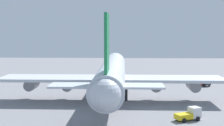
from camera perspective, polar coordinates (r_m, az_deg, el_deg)
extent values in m
plane|color=gray|center=(80.77, 0.00, -6.42)|extent=(242.36, 242.36, 0.00)
cylinder|color=silver|center=(79.65, 0.00, -1.84)|extent=(54.64, 6.51, 6.51)
sphere|color=silver|center=(106.77, 0.59, 0.10)|extent=(6.38, 6.38, 6.38)
sphere|color=silver|center=(52.73, -1.20, -5.77)|extent=(5.53, 5.53, 5.53)
cube|color=#1E7F47|center=(56.06, -0.95, 3.63)|extent=(7.65, 0.50, 10.41)
cube|color=silver|center=(55.70, 4.34, -4.14)|extent=(4.92, 9.76, 0.36)
cube|color=silver|center=(56.29, -6.28, -4.06)|extent=(4.92, 9.76, 0.36)
cube|color=silver|center=(77.85, 10.67, -2.84)|extent=(9.29, 25.13, 0.70)
cube|color=silver|center=(79.02, -10.67, -2.72)|extent=(9.29, 25.13, 0.70)
cylinder|color=gray|center=(78.64, 7.82, -3.98)|extent=(5.20, 2.73, 2.73)
cylinder|color=gray|center=(80.07, 14.47, -3.93)|extent=(5.20, 2.73, 2.73)
cylinder|color=gray|center=(79.51, -7.83, -3.87)|extent=(5.20, 2.73, 2.73)
cylinder|color=gray|center=(81.65, -14.28, -3.74)|extent=(5.20, 2.73, 2.73)
cylinder|color=black|center=(97.64, 0.41, -3.32)|extent=(0.70, 0.70, 3.25)
cylinder|color=black|center=(77.70, 2.57, -5.69)|extent=(0.70, 0.70, 3.25)
cylinder|color=black|center=(77.99, -2.72, -5.64)|extent=(0.70, 0.70, 3.25)
cube|color=silver|center=(110.48, -1.17, -2.40)|extent=(2.10, 2.37, 1.82)
cube|color=white|center=(108.32, -1.73, -2.70)|extent=(3.92, 3.10, 1.35)
cylinder|color=black|center=(109.99, -0.71, -2.92)|extent=(0.91, 0.58, 0.87)
cylinder|color=black|center=(110.90, -1.71, -2.85)|extent=(0.91, 0.58, 0.87)
cylinder|color=black|center=(107.26, -1.39, -3.14)|extent=(0.91, 0.58, 0.87)
cylinder|color=black|center=(108.19, -2.42, -3.07)|extent=(0.91, 0.58, 0.87)
cube|color=silver|center=(63.87, 14.68, -8.58)|extent=(2.61, 2.58, 2.03)
cube|color=yellow|center=(62.52, 12.80, -9.35)|extent=(3.16, 3.72, 0.98)
cylinder|color=black|center=(63.29, 15.26, -9.68)|extent=(0.61, 0.87, 0.83)
cylinder|color=black|center=(64.95, 14.06, -9.25)|extent=(0.61, 0.87, 0.83)
cylinder|color=black|center=(61.45, 12.91, -10.09)|extent=(0.61, 0.87, 0.83)
cylinder|color=black|center=(63.15, 11.74, -9.63)|extent=(0.61, 0.87, 0.83)
cube|color=#333338|center=(102.01, 16.76, -3.40)|extent=(2.33, 2.57, 1.55)
cube|color=#B21E19|center=(103.48, 15.88, -3.35)|extent=(3.66, 3.43, 1.18)
cylinder|color=black|center=(101.37, 16.24, -3.88)|extent=(0.92, 0.73, 0.91)
cylinder|color=black|center=(103.09, 17.14, -3.75)|extent=(0.92, 0.73, 0.91)
cylinder|color=black|center=(103.18, 15.16, -3.69)|extent=(0.92, 0.73, 0.91)
cylinder|color=black|center=(104.87, 16.06, -3.56)|extent=(0.92, 0.73, 0.91)
cone|color=orange|center=(107.56, -0.17, -3.19)|extent=(0.41, 0.41, 0.58)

